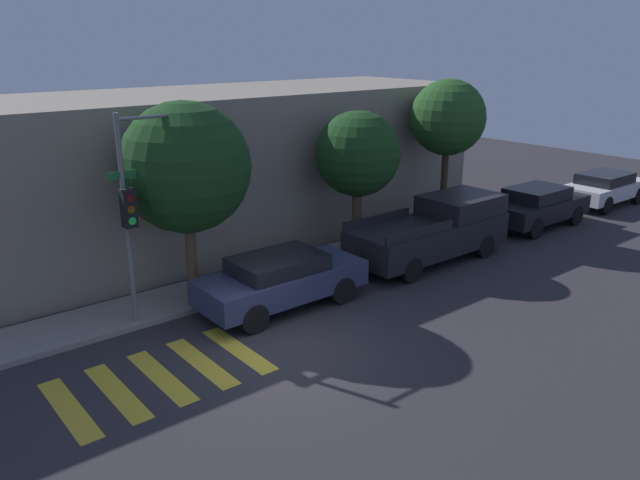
{
  "coord_description": "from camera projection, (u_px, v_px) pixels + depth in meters",
  "views": [
    {
      "loc": [
        -7.3,
        -10.27,
        6.77
      ],
      "look_at": [
        2.74,
        2.1,
        1.6
      ],
      "focal_mm": 35.0,
      "sensor_mm": 36.0,
      "label": 1
    }
  ],
  "objects": [
    {
      "name": "sedan_near_corner",
      "position": [
        281.0,
        279.0,
        16.22
      ],
      "size": [
        4.52,
        1.83,
        1.46
      ],
      "color": "#2D3351",
      "rests_on": "ground"
    },
    {
      "name": "ground_plane",
      "position": [
        284.0,
        353.0,
        14.05
      ],
      "size": [
        60.0,
        60.0,
        0.0
      ],
      "primitive_type": "plane",
      "color": "#2D2B30"
    },
    {
      "name": "tree_near_corner",
      "position": [
        185.0,
        168.0,
        15.83
      ],
      "size": [
        3.37,
        3.37,
        5.33
      ],
      "color": "brown",
      "rests_on": "ground"
    },
    {
      "name": "sidewalk",
      "position": [
        196.0,
        295.0,
        17.09
      ],
      "size": [
        26.0,
        1.88,
        0.14
      ],
      "primitive_type": "cube",
      "color": "gray",
      "rests_on": "ground"
    },
    {
      "name": "traffic_light_pole",
      "position": [
        145.0,
        188.0,
        14.58
      ],
      "size": [
        2.57,
        0.56,
        5.2
      ],
      "color": "slate",
      "rests_on": "ground"
    },
    {
      "name": "tree_far_end",
      "position": [
        448.0,
        118.0,
        21.78
      ],
      "size": [
        2.66,
        2.66,
        5.46
      ],
      "color": "#42301E",
      "rests_on": "ground"
    },
    {
      "name": "pickup_truck",
      "position": [
        435.0,
        230.0,
        19.76
      ],
      "size": [
        5.55,
        2.07,
        1.93
      ],
      "color": "black",
      "rests_on": "ground"
    },
    {
      "name": "building_row",
      "position": [
        124.0,
        180.0,
        19.53
      ],
      "size": [
        26.0,
        6.0,
        5.1
      ],
      "primitive_type": "cube",
      "color": "gray",
      "rests_on": "ground"
    },
    {
      "name": "sedan_far_end",
      "position": [
        605.0,
        187.0,
        26.3
      ],
      "size": [
        4.32,
        1.83,
        1.4
      ],
      "color": "silver",
      "rests_on": "ground"
    },
    {
      "name": "crosswalk",
      "position": [
        161.0,
        377.0,
        13.08
      ],
      "size": [
        4.26,
        2.6,
        0.0
      ],
      "color": "gold",
      "rests_on": "ground"
    },
    {
      "name": "sedan_middle",
      "position": [
        537.0,
        205.0,
        23.26
      ],
      "size": [
        4.35,
        1.86,
        1.52
      ],
      "color": "black",
      "rests_on": "ground"
    },
    {
      "name": "tree_midblock",
      "position": [
        358.0,
        155.0,
        19.49
      ],
      "size": [
        2.69,
        2.69,
        4.67
      ],
      "color": "brown",
      "rests_on": "ground"
    }
  ]
}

